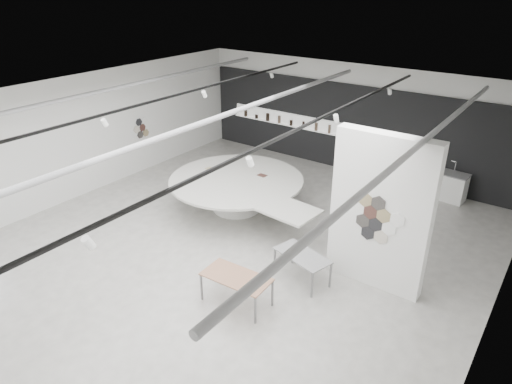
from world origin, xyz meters
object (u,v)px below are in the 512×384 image
Objects in this scene: display_island at (238,190)px; sample_table_wood at (236,278)px; kitchen_counter at (441,184)px; partition_column at (380,213)px; sample_table_stone at (302,257)px.

display_island is 3.49× the size of sample_table_wood.
display_island is 3.24× the size of kitchen_counter.
partition_column is at bearing -7.24° from display_island.
sample_table_wood is (-2.07, -2.44, -1.16)m from partition_column.
kitchen_counter reaches higher than display_island.
kitchen_counter is (2.03, 7.98, -0.19)m from sample_table_wood.
sample_table_wood is at bearing -47.52° from display_island.
sample_table_stone is (-1.37, -0.89, -1.18)m from partition_column.
partition_column reaches higher than display_island.
kitchen_counter is (1.33, 6.42, -0.17)m from sample_table_stone.
display_island is (-4.73, 1.03, -1.14)m from partition_column.
partition_column reaches higher than sample_table_stone.
display_island is 4.37m from sample_table_wood.
sample_table_wood is (2.66, -3.48, -0.02)m from display_island.
display_island is 3.87m from sample_table_stone.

